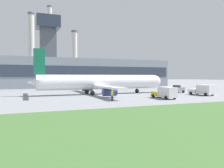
{
  "coord_description": "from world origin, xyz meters",
  "views": [
    {
      "loc": [
        -16.09,
        -42.78,
        3.92
      ],
      "look_at": [
        2.36,
        2.85,
        2.22
      ],
      "focal_mm": 35.0,
      "sensor_mm": 36.0,
      "label": 1
    }
  ],
  "objects": [
    {
      "name": "pushback_tug",
      "position": [
        18.04,
        0.06,
        0.82
      ],
      "size": [
        3.62,
        2.6,
        1.82
      ],
      "color": "gray",
      "rests_on": "ground_plane"
    },
    {
      "name": "airplane",
      "position": [
        -0.61,
        2.85,
        2.63
      ],
      "size": [
        30.68,
        28.56,
        9.48
      ],
      "color": "white",
      "rests_on": "ground_plane"
    },
    {
      "name": "smokestack_right",
      "position": [
        -3.35,
        74.8,
        20.28
      ],
      "size": [
        2.57,
        2.57,
        40.35
      ],
      "color": "beige",
      "rests_on": "ground_plane"
    },
    {
      "name": "baggage_truck",
      "position": [
        7.04,
        -10.61,
        1.03
      ],
      "size": [
        2.46,
        5.64,
        2.09
      ],
      "color": "yellow",
      "rests_on": "ground_plane"
    },
    {
      "name": "traffic_cone_near_nose",
      "position": [
        14.67,
        -0.92,
        0.32
      ],
      "size": [
        0.59,
        0.59,
        0.7
      ],
      "color": "black",
      "rests_on": "ground_plane"
    },
    {
      "name": "smokestack_far",
      "position": [
        9.94,
        76.66,
        14.66
      ],
      "size": [
        3.42,
        3.42,
        29.04
      ],
      "color": "beige",
      "rests_on": "ground_plane"
    },
    {
      "name": "smokestack_left",
      "position": [
        -12.46,
        71.76,
        17.66
      ],
      "size": [
        3.2,
        3.2,
        35.07
      ],
      "color": "beige",
      "rests_on": "ground_plane"
    },
    {
      "name": "ground_plane",
      "position": [
        0.0,
        0.0,
        0.0
      ],
      "size": [
        400.0,
        400.0,
        0.0
      ],
      "primitive_type": "plane",
      "color": "gray"
    },
    {
      "name": "ground_crew_person",
      "position": [
        -2.97,
        -10.42,
        0.93
      ],
      "size": [
        0.57,
        0.57,
        1.81
      ],
      "color": "#23283D",
      "rests_on": "ground_plane"
    },
    {
      "name": "terminal_building",
      "position": [
        -0.58,
        37.33,
        5.8
      ],
      "size": [
        75.67,
        13.89,
        24.91
      ],
      "color": "gray",
      "rests_on": "ground_plane"
    },
    {
      "name": "fuel_truck",
      "position": [
        18.52,
        -7.89,
        1.08
      ],
      "size": [
        3.29,
        5.46,
        2.18
      ],
      "color": "white",
      "rests_on": "ground_plane"
    }
  ]
}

